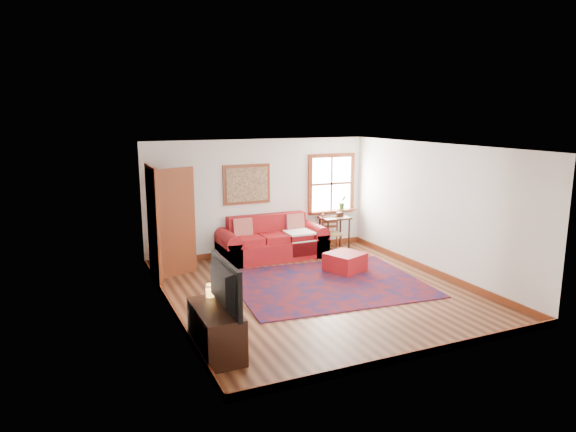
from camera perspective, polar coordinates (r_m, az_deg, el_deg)
name	(u,v)px	position (r m, az deg, el deg)	size (l,w,h in m)	color
ground	(317,291)	(9.01, 3.21, -8.37)	(5.50, 5.50, 0.00)	#3E1D10
room_envelope	(317,197)	(8.60, 3.29, 2.07)	(5.04, 5.54, 2.52)	silver
window	(333,190)	(11.83, 5.00, 2.94)	(1.18, 0.20, 1.38)	white
doorway	(166,222)	(9.67, -13.39, -0.70)	(0.89, 1.08, 2.14)	black
framed_artwork	(247,184)	(10.96, -4.60, 3.52)	(1.05, 0.07, 0.85)	brown
persian_rug	(328,284)	(9.39, 4.49, -7.49)	(3.32, 2.66, 0.02)	#590E0C
red_leather_sofa	(272,244)	(10.97, -1.82, -3.12)	(2.27, 0.94, 0.89)	maroon
red_ottoman	(345,262)	(10.10, 6.36, -5.12)	(0.64, 0.64, 0.37)	maroon
side_table	(335,222)	(11.53, 5.19, -0.71)	(0.63, 0.48, 0.76)	black
ladder_back_chair	(331,232)	(11.44, 4.83, -1.75)	(0.46, 0.45, 0.84)	tan
media_cabinet	(216,330)	(6.80, -8.01, -12.49)	(0.49, 1.10, 0.60)	black
television	(218,286)	(6.52, -7.83, -7.68)	(1.11, 0.15, 0.64)	black
candle_hurricane	(210,291)	(7.05, -8.66, -8.26)	(0.12, 0.12, 0.18)	silver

